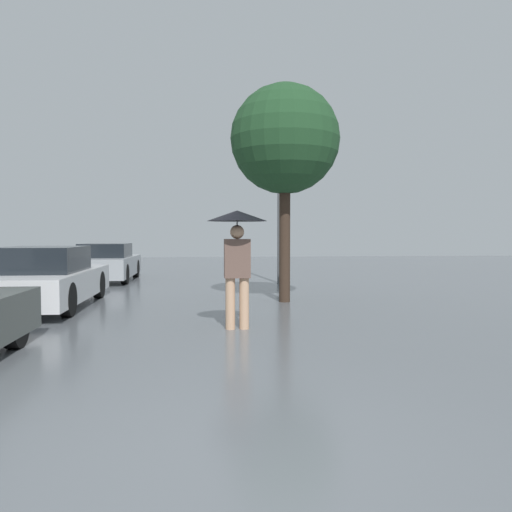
{
  "coord_description": "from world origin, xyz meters",
  "views": [
    {
      "loc": [
        -0.17,
        -2.98,
        1.44
      ],
      "look_at": [
        0.67,
        4.58,
        1.12
      ],
      "focal_mm": 35.0,
      "sensor_mm": 36.0,
      "label": 1
    }
  ],
  "objects_px": {
    "pedestrian": "(237,239)",
    "parked_car_farthest": "(107,263)",
    "street_lamp": "(280,197)",
    "parked_car_middle": "(45,279)",
    "tree": "(285,140)"
  },
  "relations": [
    {
      "from": "pedestrian",
      "to": "parked_car_middle",
      "type": "xyz_separation_m",
      "value": [
        -3.64,
        2.74,
        -0.81
      ]
    },
    {
      "from": "pedestrian",
      "to": "parked_car_middle",
      "type": "bearing_deg",
      "value": 142.97
    },
    {
      "from": "tree",
      "to": "parked_car_farthest",
      "type": "bearing_deg",
      "value": 130.68
    },
    {
      "from": "parked_car_middle",
      "to": "street_lamp",
      "type": "bearing_deg",
      "value": 38.37
    },
    {
      "from": "pedestrian",
      "to": "parked_car_farthest",
      "type": "xyz_separation_m",
      "value": [
        -3.5,
        8.53,
        -0.82
      ]
    },
    {
      "from": "tree",
      "to": "street_lamp",
      "type": "bearing_deg",
      "value": 82.42
    },
    {
      "from": "parked_car_farthest",
      "to": "tree",
      "type": "xyz_separation_m",
      "value": [
        4.74,
        -5.52,
        2.9
      ]
    },
    {
      "from": "tree",
      "to": "pedestrian",
      "type": "bearing_deg",
      "value": -112.37
    },
    {
      "from": "parked_car_middle",
      "to": "pedestrian",
      "type": "bearing_deg",
      "value": -37.03
    },
    {
      "from": "street_lamp",
      "to": "parked_car_middle",
      "type": "bearing_deg",
      "value": -141.63
    },
    {
      "from": "parked_car_middle",
      "to": "tree",
      "type": "distance_m",
      "value": 5.68
    },
    {
      "from": "parked_car_middle",
      "to": "street_lamp",
      "type": "distance_m",
      "value": 7.19
    },
    {
      "from": "parked_car_middle",
      "to": "tree",
      "type": "xyz_separation_m",
      "value": [
        4.88,
        0.27,
        2.89
      ]
    },
    {
      "from": "pedestrian",
      "to": "tree",
      "type": "relative_size",
      "value": 0.39
    },
    {
      "from": "pedestrian",
      "to": "parked_car_farthest",
      "type": "relative_size",
      "value": 0.45
    }
  ]
}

